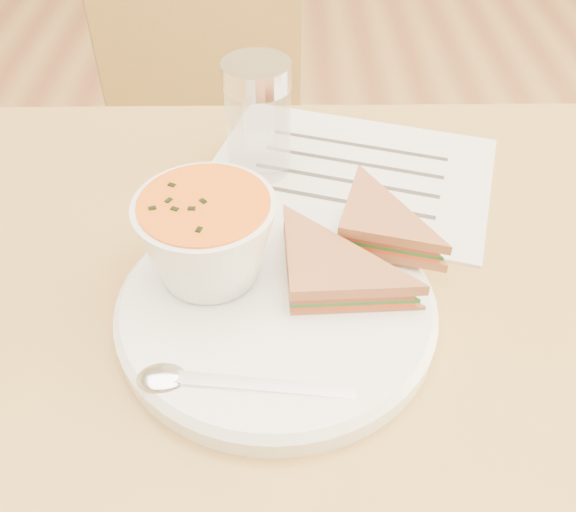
{
  "coord_description": "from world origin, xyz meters",
  "views": [
    {
      "loc": [
        0.01,
        -0.36,
        1.16
      ],
      "look_at": [
        0.01,
        0.02,
        0.8
      ],
      "focal_mm": 40.0,
      "sensor_mm": 36.0,
      "label": 1
    }
  ],
  "objects_px": {
    "soup_bowl": "(208,242)",
    "condiment_shaker": "(258,120)",
    "chair_far": "(237,178)",
    "plate": "(276,309)"
  },
  "relations": [
    {
      "from": "chair_far",
      "to": "soup_bowl",
      "type": "bearing_deg",
      "value": 71.19
    },
    {
      "from": "chair_far",
      "to": "soup_bowl",
      "type": "distance_m",
      "value": 0.69
    },
    {
      "from": "chair_far",
      "to": "soup_bowl",
      "type": "xyz_separation_m",
      "value": [
        0.02,
        -0.59,
        0.37
      ]
    },
    {
      "from": "plate",
      "to": "condiment_shaker",
      "type": "relative_size",
      "value": 2.14
    },
    {
      "from": "soup_bowl",
      "to": "condiment_shaker",
      "type": "height_order",
      "value": "condiment_shaker"
    },
    {
      "from": "plate",
      "to": "condiment_shaker",
      "type": "distance_m",
      "value": 0.22
    },
    {
      "from": "chair_far",
      "to": "plate",
      "type": "distance_m",
      "value": 0.7
    },
    {
      "from": "plate",
      "to": "condiment_shaker",
      "type": "bearing_deg",
      "value": 94.92
    },
    {
      "from": "soup_bowl",
      "to": "condiment_shaker",
      "type": "relative_size",
      "value": 0.93
    },
    {
      "from": "plate",
      "to": "condiment_shaker",
      "type": "height_order",
      "value": "condiment_shaker"
    }
  ]
}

